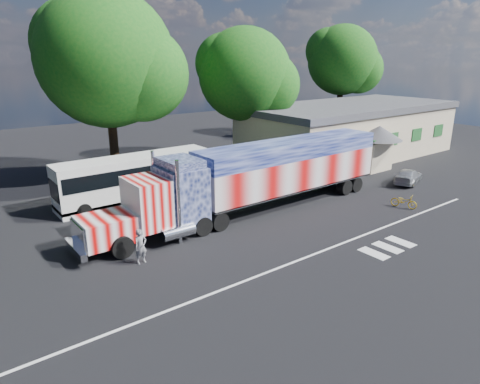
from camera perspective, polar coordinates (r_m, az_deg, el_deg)
ground at (r=24.38m, az=4.29°, el=-5.97°), size 100.00×100.00×0.00m
lane_markings at (r=23.18m, az=13.75°, el=-7.77°), size 30.00×2.67×0.01m
semi_truck at (r=27.60m, az=2.61°, el=2.21°), size 21.88×3.46×4.66m
coach_bus at (r=30.69m, az=-13.68°, el=1.86°), size 10.94×2.55×3.18m
hall_building at (r=44.94m, az=14.46°, el=8.01°), size 22.40×12.80×5.20m
parked_car at (r=36.81m, az=21.51°, el=1.98°), size 4.19×2.75×1.13m
woman at (r=21.60m, az=-13.11°, el=-7.08°), size 0.69×0.49×1.78m
bicycle at (r=30.74m, az=21.01°, el=-1.16°), size 1.09×1.82×0.90m
tree_far_ne at (r=54.90m, az=13.63°, el=16.66°), size 8.63×8.22×13.37m
tree_n_mid at (r=35.14m, az=-17.10°, el=16.50°), size 10.80×10.28×14.67m
tree_ne_a at (r=40.35m, az=0.85°, el=15.34°), size 8.83×8.41×12.35m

